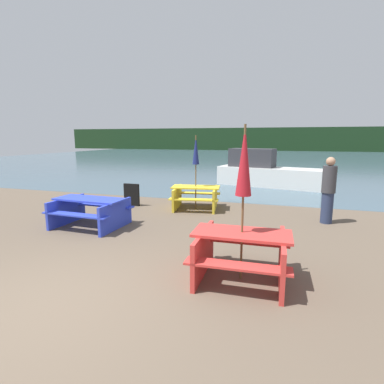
{
  "coord_description": "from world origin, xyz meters",
  "views": [
    {
      "loc": [
        3.04,
        -2.97,
        2.28
      ],
      "look_at": [
        0.74,
        4.52,
        0.85
      ],
      "focal_mm": 28.0,
      "sensor_mm": 36.0,
      "label": 1
    }
  ],
  "objects_px": {
    "umbrella_navy": "(196,151)",
    "picnic_table_yellow": "(196,195)",
    "boat": "(265,172)",
    "signboard": "(132,195)",
    "umbrella_crimson": "(244,162)",
    "person": "(328,190)",
    "picnic_table_blue": "(90,209)",
    "picnic_table_red": "(241,251)"
  },
  "relations": [
    {
      "from": "person",
      "to": "picnic_table_blue",
      "type": "bearing_deg",
      "value": -159.99
    },
    {
      "from": "picnic_table_yellow",
      "to": "boat",
      "type": "bearing_deg",
      "value": 71.47
    },
    {
      "from": "picnic_table_yellow",
      "to": "boat",
      "type": "xyz_separation_m",
      "value": [
        1.84,
        5.48,
        0.21
      ]
    },
    {
      "from": "umbrella_navy",
      "to": "boat",
      "type": "distance_m",
      "value": 5.91
    },
    {
      "from": "picnic_table_red",
      "to": "umbrella_crimson",
      "type": "bearing_deg",
      "value": 90.0
    },
    {
      "from": "picnic_table_yellow",
      "to": "signboard",
      "type": "distance_m",
      "value": 2.21
    },
    {
      "from": "picnic_table_red",
      "to": "umbrella_crimson",
      "type": "xyz_separation_m",
      "value": [
        0.0,
        0.0,
        1.43
      ]
    },
    {
      "from": "picnic_table_red",
      "to": "person",
      "type": "relative_size",
      "value": 0.89
    },
    {
      "from": "picnic_table_blue",
      "to": "umbrella_crimson",
      "type": "xyz_separation_m",
      "value": [
        4.14,
        -1.79,
        1.45
      ]
    },
    {
      "from": "umbrella_navy",
      "to": "person",
      "type": "relative_size",
      "value": 1.32
    },
    {
      "from": "picnic_table_red",
      "to": "signboard",
      "type": "height_order",
      "value": "picnic_table_red"
    },
    {
      "from": "picnic_table_blue",
      "to": "boat",
      "type": "relative_size",
      "value": 0.37
    },
    {
      "from": "umbrella_crimson",
      "to": "person",
      "type": "relative_size",
      "value": 1.39
    },
    {
      "from": "picnic_table_yellow",
      "to": "umbrella_navy",
      "type": "height_order",
      "value": "umbrella_navy"
    },
    {
      "from": "picnic_table_blue",
      "to": "umbrella_crimson",
      "type": "relative_size",
      "value": 0.75
    },
    {
      "from": "person",
      "to": "umbrella_crimson",
      "type": "bearing_deg",
      "value": -113.97
    },
    {
      "from": "picnic_table_red",
      "to": "picnic_table_yellow",
      "type": "distance_m",
      "value": 4.97
    },
    {
      "from": "picnic_table_red",
      "to": "picnic_table_blue",
      "type": "relative_size",
      "value": 0.85
    },
    {
      "from": "picnic_table_yellow",
      "to": "signboard",
      "type": "bearing_deg",
      "value": -174.05
    },
    {
      "from": "picnic_table_yellow",
      "to": "boat",
      "type": "distance_m",
      "value": 5.79
    },
    {
      "from": "umbrella_navy",
      "to": "picnic_table_yellow",
      "type": "bearing_deg",
      "value": -93.58
    },
    {
      "from": "picnic_table_red",
      "to": "person",
      "type": "xyz_separation_m",
      "value": [
        1.75,
        3.94,
        0.42
      ]
    },
    {
      "from": "picnic_table_blue",
      "to": "umbrella_navy",
      "type": "relative_size",
      "value": 0.79
    },
    {
      "from": "picnic_table_yellow",
      "to": "signboard",
      "type": "xyz_separation_m",
      "value": [
        -2.19,
        -0.23,
        -0.06
      ]
    },
    {
      "from": "boat",
      "to": "signboard",
      "type": "relative_size",
      "value": 6.66
    },
    {
      "from": "picnic_table_yellow",
      "to": "person",
      "type": "xyz_separation_m",
      "value": [
        3.85,
        -0.56,
        0.46
      ]
    },
    {
      "from": "picnic_table_blue",
      "to": "signboard",
      "type": "relative_size",
      "value": 2.48
    },
    {
      "from": "umbrella_crimson",
      "to": "person",
      "type": "distance_m",
      "value": 4.43
    },
    {
      "from": "umbrella_navy",
      "to": "boat",
      "type": "relative_size",
      "value": 0.47
    },
    {
      "from": "picnic_table_yellow",
      "to": "umbrella_crimson",
      "type": "distance_m",
      "value": 5.18
    },
    {
      "from": "umbrella_crimson",
      "to": "boat",
      "type": "bearing_deg",
      "value": 91.47
    },
    {
      "from": "umbrella_crimson",
      "to": "boat",
      "type": "xyz_separation_m",
      "value": [
        -0.26,
        9.99,
        -1.26
      ]
    },
    {
      "from": "umbrella_crimson",
      "to": "signboard",
      "type": "xyz_separation_m",
      "value": [
        -4.29,
        4.27,
        -1.53
      ]
    },
    {
      "from": "picnic_table_red",
      "to": "umbrella_crimson",
      "type": "distance_m",
      "value": 1.43
    },
    {
      "from": "picnic_table_yellow",
      "to": "umbrella_crimson",
      "type": "xyz_separation_m",
      "value": [
        2.09,
        -4.5,
        1.47
      ]
    },
    {
      "from": "umbrella_navy",
      "to": "signboard",
      "type": "distance_m",
      "value": 2.65
    },
    {
      "from": "boat",
      "to": "person",
      "type": "distance_m",
      "value": 6.38
    },
    {
      "from": "picnic_table_yellow",
      "to": "boat",
      "type": "relative_size",
      "value": 0.34
    },
    {
      "from": "picnic_table_red",
      "to": "boat",
      "type": "bearing_deg",
      "value": 91.47
    },
    {
      "from": "umbrella_crimson",
      "to": "boat",
      "type": "relative_size",
      "value": 0.5
    },
    {
      "from": "umbrella_navy",
      "to": "umbrella_crimson",
      "type": "height_order",
      "value": "umbrella_crimson"
    },
    {
      "from": "person",
      "to": "signboard",
      "type": "distance_m",
      "value": 6.07
    }
  ]
}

